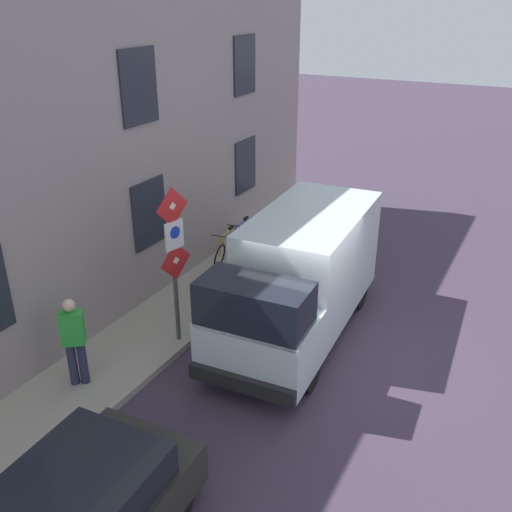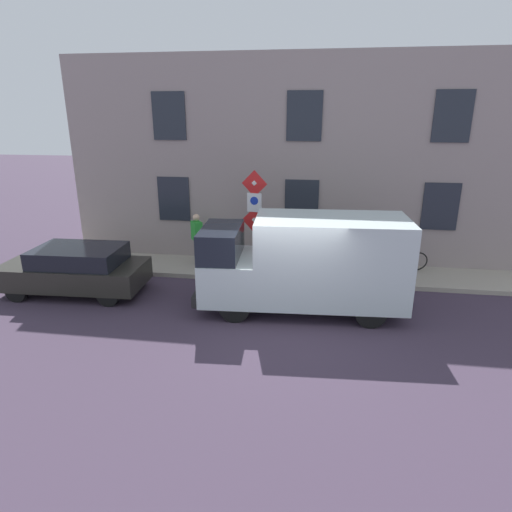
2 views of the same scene
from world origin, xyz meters
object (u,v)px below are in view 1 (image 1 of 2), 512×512
sign_post_stacked (175,249)px  delivery_van (300,275)px  bicycle_orange (228,247)px  bicycle_blue (242,237)px  pedestrian (74,339)px

sign_post_stacked → delivery_van: bearing=-139.1°
delivery_van → bicycle_orange: delivery_van is taller
sign_post_stacked → delivery_van: 2.65m
sign_post_stacked → bicycle_blue: sign_post_stacked is taller
sign_post_stacked → pedestrian: 2.44m
bicycle_blue → pedestrian: (-0.32, 6.58, 0.56)m
sign_post_stacked → bicycle_blue: 4.96m
bicycle_blue → delivery_van: bearing=39.6°
bicycle_blue → bicycle_orange: 0.80m
sign_post_stacked → delivery_van: (-1.90, -1.64, -0.84)m
delivery_van → bicycle_orange: bearing=-128.3°
bicycle_blue → bicycle_orange: (-0.00, 0.80, 0.00)m
delivery_van → bicycle_blue: 4.25m
delivery_van → pedestrian: (2.68, 3.68, -0.26)m
sign_post_stacked → pedestrian: (0.78, 2.03, -1.10)m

